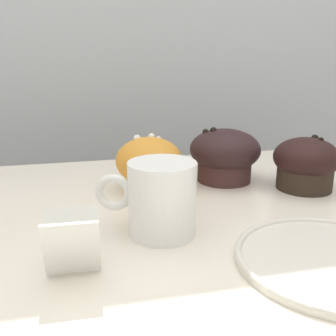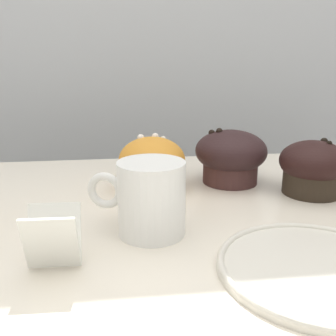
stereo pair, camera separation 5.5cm
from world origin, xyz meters
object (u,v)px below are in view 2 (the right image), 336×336
muffin_back_left (152,164)px  muffin_front_center (313,167)px  serving_plate (317,268)px  muffin_front_left (231,156)px  coffee_cup (150,196)px

muffin_back_left → muffin_front_center: bearing=-12.3°
serving_plate → muffin_front_left: bearing=91.6°
muffin_back_left → muffin_front_left: (0.13, 0.02, 0.00)m
muffin_back_left → coffee_cup: (-0.02, -0.15, 0.01)m
muffin_front_center → muffin_back_left: bearing=167.7°
muffin_back_left → coffee_cup: size_ratio=0.89×
muffin_front_center → coffee_cup: 0.27m
muffin_front_left → serving_plate: bearing=-88.4°
muffin_front_left → serving_plate: muffin_front_left is taller
coffee_cup → serving_plate: size_ratio=0.59×
muffin_front_center → coffee_cup: bearing=-157.2°
muffin_back_left → serving_plate: size_ratio=0.53×
muffin_back_left → muffin_front_left: size_ratio=0.89×
coffee_cup → muffin_front_left: bearing=50.1°
muffin_front_center → coffee_cup: size_ratio=0.87×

